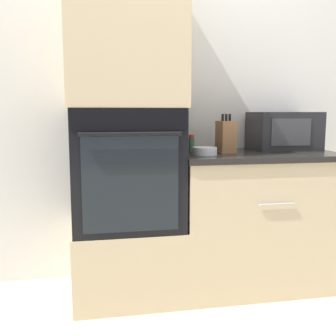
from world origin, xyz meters
TOP-DOWN VIEW (x-y plane):
  - ground_plane at (0.00, 0.00)m, footprint 12.00×12.00m
  - wall_back at (0.00, 0.63)m, footprint 8.00×0.05m
  - oven_cabinet_base at (-0.33, 0.30)m, footprint 0.65×0.60m
  - wall_oven at (-0.33, 0.30)m, footprint 0.63×0.64m
  - oven_cabinet_upper at (-0.33, 0.30)m, footprint 0.65×0.60m
  - counter_unit at (0.51, 0.30)m, footprint 1.04×0.63m
  - microwave at (0.76, 0.42)m, footprint 0.44×0.30m
  - knife_block at (0.31, 0.32)m, footprint 0.09×0.15m
  - bowl at (0.14, 0.21)m, footprint 0.15×0.15m
  - condiment_jar_near at (0.11, 0.42)m, footprint 0.04×0.04m
  - condiment_jar_mid at (0.39, 0.47)m, footprint 0.04×0.04m

SIDE VIEW (x-z plane):
  - ground_plane at x=0.00m, z-range 0.00..0.00m
  - oven_cabinet_base at x=-0.33m, z-range 0.00..0.45m
  - counter_unit at x=0.51m, z-range 0.00..0.88m
  - wall_oven at x=-0.33m, z-range 0.45..1.15m
  - bowl at x=0.14m, z-range 0.88..0.92m
  - condiment_jar_mid at x=0.39m, z-range 0.87..0.97m
  - condiment_jar_near at x=0.11m, z-range 0.87..0.98m
  - knife_block at x=0.31m, z-range 0.85..1.10m
  - microwave at x=0.76m, z-range 0.88..1.13m
  - wall_back at x=0.00m, z-range 0.00..2.50m
  - oven_cabinet_upper at x=-0.33m, z-range 1.15..2.02m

